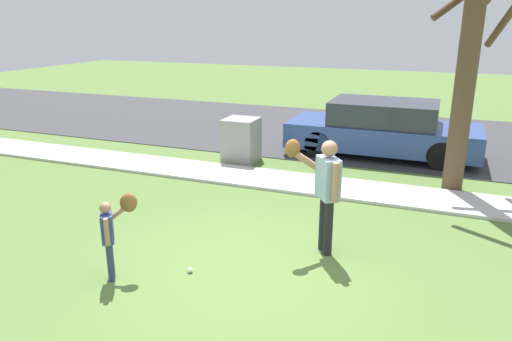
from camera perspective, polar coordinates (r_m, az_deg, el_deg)
ground_plane at (r=9.70m, az=6.77°, el=-2.05°), size 48.00×48.00×0.00m
sidewalk_strip at (r=9.78m, az=6.93°, el=-1.70°), size 36.00×1.20×0.06m
road_surface at (r=14.50m, az=11.97°, el=4.32°), size 36.00×6.80×0.02m
person_adult at (r=6.77m, az=8.07°, el=-1.69°), size 0.84×0.49×1.66m
person_child at (r=6.41m, az=-16.53°, el=-6.40°), size 0.40×0.57×1.10m
baseball at (r=6.60m, az=-7.80°, el=-11.58°), size 0.07×0.07×0.07m
utility_cabinet at (r=11.32m, az=-1.76°, el=3.62°), size 0.75×0.75×1.02m
street_tree_near at (r=9.82m, az=23.88°, el=12.60°), size 1.85×1.88×4.94m
parked_wagon_blue at (r=12.16m, az=14.73°, el=4.77°), size 4.50×1.80×1.33m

